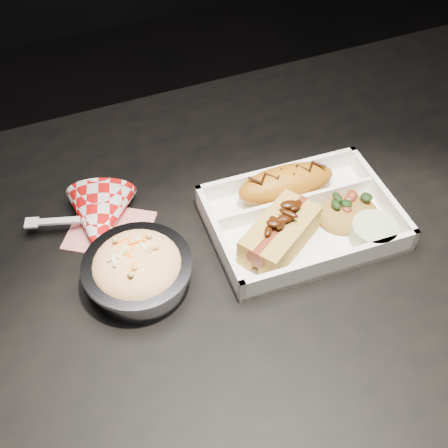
{
  "coord_description": "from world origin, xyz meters",
  "views": [
    {
      "loc": [
        -0.23,
        -0.41,
        1.34
      ],
      "look_at": [
        -0.05,
        0.02,
        0.81
      ],
      "focal_mm": 45.0,
      "sensor_mm": 36.0,
      "label": 1
    }
  ],
  "objects_px": {
    "fried_pastry": "(286,183)",
    "napkin_fork": "(99,221)",
    "dining_table": "(265,293)",
    "hotdog": "(280,232)",
    "food_tray": "(301,221)",
    "foil_coleslaw_cup": "(138,269)"
  },
  "relations": [
    {
      "from": "fried_pastry",
      "to": "napkin_fork",
      "type": "height_order",
      "value": "napkin_fork"
    },
    {
      "from": "fried_pastry",
      "to": "dining_table",
      "type": "bearing_deg",
      "value": -128.03
    },
    {
      "from": "fried_pastry",
      "to": "napkin_fork",
      "type": "xyz_separation_m",
      "value": [
        -0.26,
        0.05,
        -0.01
      ]
    },
    {
      "from": "hotdog",
      "to": "napkin_fork",
      "type": "relative_size",
      "value": 0.73
    },
    {
      "from": "food_tray",
      "to": "fried_pastry",
      "type": "xyz_separation_m",
      "value": [
        0.0,
        0.06,
        0.02
      ]
    },
    {
      "from": "dining_table",
      "to": "hotdog",
      "type": "xyz_separation_m",
      "value": [
        0.02,
        0.0,
        0.12
      ]
    },
    {
      "from": "fried_pastry",
      "to": "foil_coleslaw_cup",
      "type": "distance_m",
      "value": 0.25
    },
    {
      "from": "food_tray",
      "to": "hotdog",
      "type": "relative_size",
      "value": 1.99
    },
    {
      "from": "food_tray",
      "to": "napkin_fork",
      "type": "bearing_deg",
      "value": 161.42
    },
    {
      "from": "napkin_fork",
      "to": "fried_pastry",
      "type": "bearing_deg",
      "value": 7.57
    },
    {
      "from": "dining_table",
      "to": "napkin_fork",
      "type": "bearing_deg",
      "value": 146.38
    },
    {
      "from": "dining_table",
      "to": "foil_coleslaw_cup",
      "type": "distance_m",
      "value": 0.21
    },
    {
      "from": "hotdog",
      "to": "food_tray",
      "type": "bearing_deg",
      "value": -4.04
    },
    {
      "from": "dining_table",
      "to": "napkin_fork",
      "type": "relative_size",
      "value": 6.75
    },
    {
      "from": "fried_pastry",
      "to": "hotdog",
      "type": "relative_size",
      "value": 1.11
    },
    {
      "from": "food_tray",
      "to": "foil_coleslaw_cup",
      "type": "height_order",
      "value": "foil_coleslaw_cup"
    },
    {
      "from": "hotdog",
      "to": "foil_coleslaw_cup",
      "type": "distance_m",
      "value": 0.19
    },
    {
      "from": "dining_table",
      "to": "hotdog",
      "type": "height_order",
      "value": "hotdog"
    },
    {
      "from": "fried_pastry",
      "to": "hotdog",
      "type": "bearing_deg",
      "value": -121.65
    },
    {
      "from": "dining_table",
      "to": "fried_pastry",
      "type": "bearing_deg",
      "value": 51.97
    },
    {
      "from": "food_tray",
      "to": "napkin_fork",
      "type": "distance_m",
      "value": 0.28
    },
    {
      "from": "dining_table",
      "to": "food_tray",
      "type": "relative_size",
      "value": 4.64
    }
  ]
}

